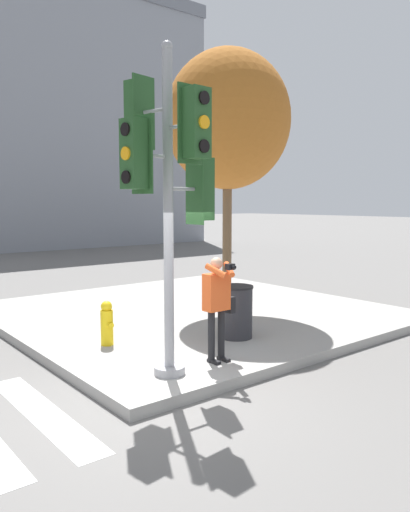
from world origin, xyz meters
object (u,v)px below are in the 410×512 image
at_px(fire_hydrant, 107,323).
at_px(trash_bin, 236,312).
at_px(person_photographer, 218,300).
at_px(street_tree, 228,120).
at_px(traffic_signal_pole, 168,172).

relative_size(fire_hydrant, trash_bin, 0.81).
relative_size(person_photographer, street_tree, 0.28).
xyz_separation_m(traffic_signal_pole, street_tree, (3.54, 2.76, 1.39)).
bearing_deg(fire_hydrant, traffic_signal_pole, -90.62).
height_order(street_tree, fire_hydrant, street_tree).
bearing_deg(person_photographer, trash_bin, 35.83).
xyz_separation_m(traffic_signal_pole, fire_hydrant, (0.02, 1.91, -2.50)).
relative_size(traffic_signal_pole, street_tree, 0.80).
distance_m(person_photographer, street_tree, 5.01).
xyz_separation_m(traffic_signal_pole, person_photographer, (0.94, 0.04, -1.92)).
bearing_deg(street_tree, trash_bin, -127.52).
xyz_separation_m(traffic_signal_pole, trash_bin, (2.09, 0.87, -2.40)).
bearing_deg(traffic_signal_pole, street_tree, 37.90).
bearing_deg(traffic_signal_pole, person_photographer, 2.16).
bearing_deg(trash_bin, street_tree, 52.48).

